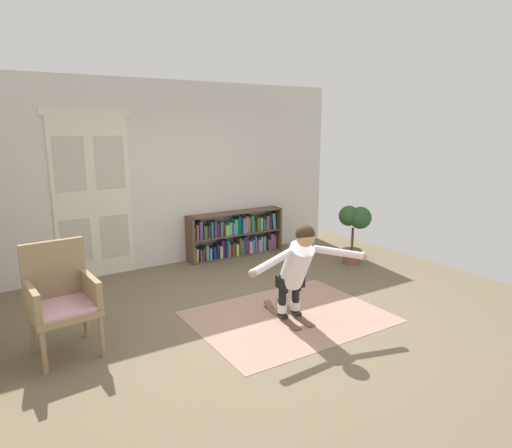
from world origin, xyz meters
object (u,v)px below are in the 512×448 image
Objects in this scene: bookshelf at (236,235)px; potted_plant at (354,222)px; wicker_chair at (61,296)px; skis_pair at (287,314)px; person_skier at (297,264)px.

potted_plant reaches higher than bookshelf.
wicker_chair is 1.38× the size of skis_pair.
bookshelf is at bearing 73.51° from skis_pair.
bookshelf is 3.72m from wicker_chair.
skis_pair is at bearing -106.49° from bookshelf.
potted_plant is 0.66× the size of person_skier.
wicker_chair is 0.75× the size of person_skier.
wicker_chair is at bearing -147.27° from bookshelf.
potted_plant is 2.48m from skis_pair.
potted_plant is at bearing 27.43° from skis_pair.
bookshelf is 1.59× the size of wicker_chair.
wicker_chair is 2.47m from person_skier.
wicker_chair is at bearing 163.00° from person_skier.
person_skier is at bearing -17.00° from wicker_chair.
potted_plant is 2.51m from person_skier.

